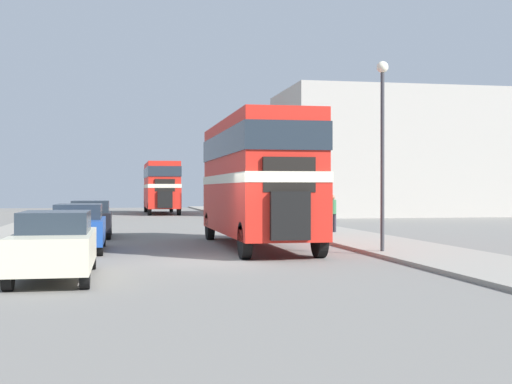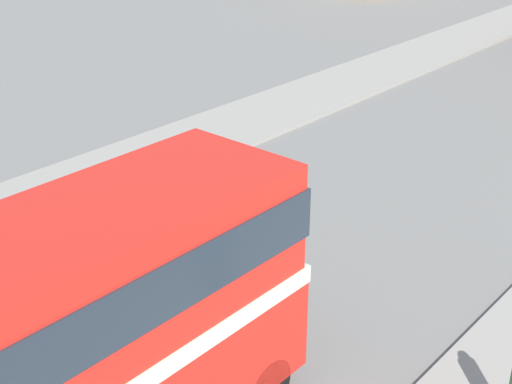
# 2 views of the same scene
# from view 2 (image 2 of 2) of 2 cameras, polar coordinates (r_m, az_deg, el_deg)

# --- Properties ---
(car_parked_far) EXTENTS (1.72, 4.01, 1.55)m
(car_parked_far) POSITION_cam_2_polar(r_m,az_deg,el_deg) (18.14, -11.59, -1.15)
(car_parked_far) COLOR black
(car_parked_far) RESTS_ON ground_plane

